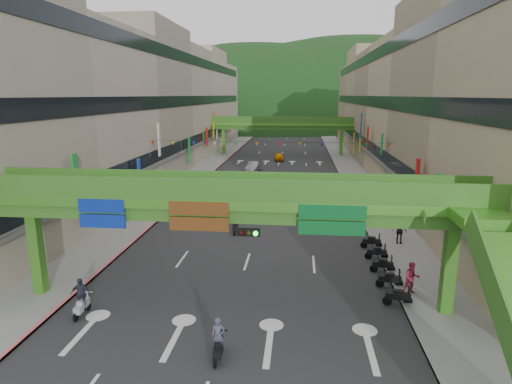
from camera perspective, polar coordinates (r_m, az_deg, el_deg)
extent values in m
plane|color=black|center=(18.94, -6.05, -22.97)|extent=(320.00, 320.00, 0.00)
cube|color=#28282B|center=(66.02, 2.84, 3.18)|extent=(18.00, 140.00, 0.02)
cube|color=gray|center=(67.47, -6.54, 3.38)|extent=(4.00, 140.00, 0.15)
cube|color=gray|center=(66.36, 12.38, 3.01)|extent=(4.00, 140.00, 0.15)
cube|color=#CC5959|center=(67.09, -4.96, 3.37)|extent=(0.20, 140.00, 0.18)
cube|color=gray|center=(66.16, 10.75, 3.06)|extent=(0.20, 140.00, 0.18)
cube|color=#9E937F|center=(68.76, -13.40, 11.19)|extent=(12.00, 95.00, 19.00)
cube|color=black|center=(67.37, -8.27, 6.86)|extent=(0.08, 90.25, 1.40)
cube|color=black|center=(67.02, -8.43, 11.96)|extent=(0.08, 90.25, 1.40)
cube|color=black|center=(67.22, -8.61, 17.08)|extent=(0.08, 90.25, 1.40)
cube|color=gray|center=(66.86, 19.72, 10.76)|extent=(12.00, 95.00, 19.00)
cube|color=black|center=(66.05, 14.24, 6.48)|extent=(0.08, 90.25, 1.40)
cube|color=black|center=(65.70, 14.54, 11.69)|extent=(0.08, 90.25, 1.40)
cube|color=black|center=(65.90, 14.84, 16.90)|extent=(0.08, 90.25, 1.40)
cube|color=#4C9E2D|center=(21.92, -3.20, -1.19)|extent=(28.00, 2.20, 0.50)
cube|color=#387223|center=(22.07, -3.18, -2.71)|extent=(28.00, 1.76, 0.70)
cube|color=#4C9E2D|center=(26.88, -27.16, -7.42)|extent=(0.60, 0.60, 4.80)
cube|color=#4C9E2D|center=(23.95, 24.29, -9.55)|extent=(0.60, 0.60, 4.80)
cube|color=#387223|center=(20.74, -3.68, 0.26)|extent=(28.00, 0.12, 1.10)
cube|color=#387223|center=(22.75, -2.82, 1.39)|extent=(28.00, 0.12, 1.10)
cube|color=navy|center=(23.01, -19.85, -2.82)|extent=(2.40, 0.12, 1.50)
cube|color=#593314|center=(21.34, -7.63, -3.35)|extent=(3.00, 0.12, 1.50)
cube|color=#0C5926|center=(20.84, 10.08, -3.83)|extent=(3.20, 0.12, 1.50)
cube|color=black|center=(20.96, -0.98, -5.39)|extent=(1.10, 0.28, 0.35)
cube|color=#4C9E2D|center=(80.24, 3.47, 9.02)|extent=(28.00, 2.20, 0.50)
cube|color=#387223|center=(80.29, 3.46, 8.59)|extent=(28.00, 1.76, 0.70)
cube|color=#4C9E2D|center=(81.74, -4.34, 6.72)|extent=(0.60, 0.60, 4.80)
cube|color=#4C9E2D|center=(80.82, 11.30, 6.44)|extent=(0.60, 0.60, 4.80)
cube|color=#387223|center=(79.16, 3.45, 9.54)|extent=(28.00, 0.12, 1.10)
cube|color=#387223|center=(81.23, 3.51, 9.63)|extent=(28.00, 0.12, 1.10)
ellipsoid|color=#1C4419|center=(176.31, -0.14, 9.23)|extent=(168.00, 140.00, 112.00)
ellipsoid|color=#1C4419|center=(196.50, 12.33, 9.31)|extent=(208.00, 176.00, 128.00)
cylinder|color=black|center=(45.38, 1.56, 6.68)|extent=(26.00, 0.03, 0.03)
cone|color=red|center=(47.99, -13.59, 6.37)|extent=(0.36, 0.36, 0.40)
cone|color=gold|center=(47.29, -10.98, 6.40)|extent=(0.36, 0.36, 0.40)
cone|color=#193FB2|center=(46.68, -8.29, 6.42)|extent=(0.36, 0.36, 0.40)
cone|color=silver|center=(46.18, -5.54, 6.42)|extent=(0.36, 0.36, 0.40)
cone|color=#198C33|center=(45.79, -2.73, 6.42)|extent=(0.36, 0.36, 0.40)
cone|color=orange|center=(45.51, 0.12, 6.39)|extent=(0.36, 0.36, 0.40)
cone|color=red|center=(45.34, 3.00, 6.35)|extent=(0.36, 0.36, 0.40)
cone|color=gold|center=(45.29, 5.89, 6.29)|extent=(0.36, 0.36, 0.40)
cone|color=#193FB2|center=(45.34, 8.78, 6.22)|extent=(0.36, 0.36, 0.40)
cone|color=silver|center=(45.52, 11.65, 6.13)|extent=(0.36, 0.36, 0.40)
cone|color=#198C33|center=(45.80, 14.49, 6.03)|extent=(0.36, 0.36, 0.40)
cone|color=orange|center=(46.19, 17.29, 5.91)|extent=(0.36, 0.36, 0.40)
cube|color=black|center=(19.41, -5.04, -19.99)|extent=(0.46, 1.33, 0.35)
cube|color=black|center=(19.28, -5.05, -19.36)|extent=(0.35, 0.57, 0.18)
cube|color=black|center=(19.60, -4.61, -17.91)|extent=(0.55, 0.11, 0.06)
cylinder|color=black|center=(20.02, -4.56, -19.88)|extent=(0.14, 0.51, 0.50)
cylinder|color=black|center=(19.14, -5.50, -21.60)|extent=(0.14, 0.51, 0.50)
imported|color=#3E4459|center=(19.10, -5.07, -18.52)|extent=(0.60, 0.42, 1.56)
cube|color=black|center=(34.91, -2.72, -4.70)|extent=(0.44, 1.32, 0.35)
cube|color=black|center=(34.83, -2.72, -4.31)|extent=(0.34, 0.57, 0.18)
cube|color=black|center=(35.28, -2.53, -3.66)|extent=(0.55, 0.10, 0.06)
cylinder|color=black|center=(35.51, -2.52, -4.90)|extent=(0.14, 0.51, 0.50)
cylinder|color=black|center=(34.49, -2.91, -5.44)|extent=(0.14, 0.51, 0.50)
imported|color=maroon|center=(34.75, -2.73, -3.83)|extent=(0.77, 0.62, 1.51)
cube|color=#9B9BA2|center=(24.24, -22.21, -13.87)|extent=(0.46, 1.33, 0.35)
cube|color=#9B9BA2|center=(24.13, -22.26, -13.34)|extent=(0.35, 0.57, 0.18)
cube|color=#9B9BA2|center=(24.44, -21.60, -12.29)|extent=(0.55, 0.11, 0.06)
cylinder|color=black|center=(24.78, -21.45, -13.97)|extent=(0.14, 0.51, 0.50)
cylinder|color=black|center=(23.97, -22.88, -15.05)|extent=(0.14, 0.51, 0.50)
imported|color=#242637|center=(23.96, -22.34, -12.46)|extent=(1.04, 0.50, 1.71)
cube|color=maroon|center=(38.98, 1.44, -2.81)|extent=(0.58, 1.34, 0.35)
cube|color=maroon|center=(38.91, 1.44, -2.45)|extent=(0.40, 0.60, 0.18)
cube|color=maroon|center=(39.38, 1.36, -1.89)|extent=(0.55, 0.16, 0.06)
cylinder|color=black|center=(39.59, 1.36, -3.01)|extent=(0.19, 0.51, 0.50)
cylinder|color=black|center=(38.54, 1.53, -3.46)|extent=(0.19, 0.51, 0.50)
imported|color=#383A3F|center=(38.83, 1.45, -1.97)|extent=(0.85, 0.64, 1.58)
cube|color=black|center=(24.74, 18.39, -13.00)|extent=(1.33, 0.47, 0.35)
cube|color=black|center=(24.63, 18.43, -12.47)|extent=(0.58, 0.35, 0.18)
cube|color=black|center=(24.70, 19.71, -11.86)|extent=(0.11, 0.55, 0.06)
cylinder|color=black|center=(25.03, 19.57, -13.53)|extent=(0.51, 0.15, 0.50)
cylinder|color=black|center=(24.71, 17.09, -13.71)|extent=(0.51, 0.15, 0.50)
cube|color=black|center=(26.69, 17.38, -10.97)|extent=(1.33, 0.47, 0.35)
cube|color=black|center=(26.59, 17.42, -10.47)|extent=(0.58, 0.35, 0.18)
cube|color=black|center=(26.66, 18.60, -9.92)|extent=(0.11, 0.55, 0.06)
cylinder|color=black|center=(26.97, 18.48, -11.49)|extent=(0.51, 0.15, 0.50)
cylinder|color=black|center=(26.66, 16.19, -11.62)|extent=(0.51, 0.15, 0.50)
cube|color=black|center=(28.68, 16.53, -9.21)|extent=(1.33, 0.47, 0.35)
cube|color=black|center=(28.59, 16.56, -8.75)|extent=(0.58, 0.35, 0.18)
cube|color=black|center=(28.66, 17.66, -8.24)|extent=(0.11, 0.55, 0.06)
cylinder|color=black|center=(28.94, 17.55, -9.72)|extent=(0.51, 0.15, 0.50)
cylinder|color=black|center=(28.65, 15.42, -9.82)|extent=(0.51, 0.15, 0.50)
cube|color=black|center=(30.70, 15.79, -7.69)|extent=(1.33, 0.47, 0.35)
cube|color=black|center=(30.61, 15.82, -7.25)|extent=(0.58, 0.35, 0.18)
cube|color=black|center=(30.68, 16.84, -6.78)|extent=(0.11, 0.55, 0.06)
cylinder|color=black|center=(30.95, 16.75, -8.17)|extent=(0.51, 0.15, 0.50)
cylinder|color=black|center=(30.66, 14.75, -8.25)|extent=(0.51, 0.15, 0.50)
cube|color=black|center=(32.74, 15.15, -6.35)|extent=(1.33, 0.47, 0.35)
cube|color=black|center=(32.66, 15.17, -5.93)|extent=(0.58, 0.35, 0.18)
cube|color=black|center=(32.72, 16.13, -5.50)|extent=(0.11, 0.55, 0.06)
cylinder|color=black|center=(32.98, 16.05, -6.82)|extent=(0.51, 0.15, 0.50)
cylinder|color=black|center=(32.70, 14.18, -6.87)|extent=(0.51, 0.15, 0.50)
imported|color=gray|center=(62.81, -0.34, 3.38)|extent=(2.10, 4.64, 1.48)
imported|color=orange|center=(73.99, 3.07, 4.72)|extent=(1.83, 3.85, 1.27)
imported|color=#9A2241|center=(25.94, 20.05, -11.02)|extent=(0.96, 0.79, 1.82)
imported|color=black|center=(33.95, 18.56, -5.25)|extent=(1.13, 0.62, 1.82)
imported|color=#2E404E|center=(50.49, 13.03, 0.74)|extent=(0.85, 0.79, 1.54)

